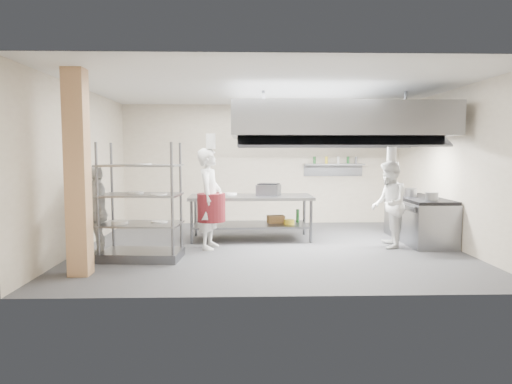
{
  "coord_description": "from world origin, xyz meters",
  "views": [
    {
      "loc": [
        -0.51,
        -8.58,
        1.81
      ],
      "look_at": [
        -0.25,
        0.2,
        1.04
      ],
      "focal_mm": 32.0,
      "sensor_mm": 36.0,
      "label": 1
    }
  ],
  "objects_px": {
    "cooking_range": "(419,221)",
    "chef_line": "(389,204)",
    "griddle": "(269,190)",
    "chef_head": "(210,199)",
    "chef_plating": "(96,212)",
    "pass_rack": "(141,201)",
    "stockpot": "(410,193)",
    "island": "(251,217)"
  },
  "relations": [
    {
      "from": "cooking_range",
      "to": "griddle",
      "type": "bearing_deg",
      "value": 173.46
    },
    {
      "from": "chef_plating",
      "to": "stockpot",
      "type": "distance_m",
      "value": 6.07
    },
    {
      "from": "chef_head",
      "to": "chef_plating",
      "type": "height_order",
      "value": "chef_head"
    },
    {
      "from": "pass_rack",
      "to": "cooking_range",
      "type": "distance_m",
      "value": 5.51
    },
    {
      "from": "cooking_range",
      "to": "stockpot",
      "type": "height_order",
      "value": "stockpot"
    },
    {
      "from": "island",
      "to": "chef_head",
      "type": "bearing_deg",
      "value": -131.71
    },
    {
      "from": "chef_head",
      "to": "chef_plating",
      "type": "xyz_separation_m",
      "value": [
        -1.88,
        -0.72,
        -0.14
      ]
    },
    {
      "from": "chef_head",
      "to": "chef_plating",
      "type": "relative_size",
      "value": 1.18
    },
    {
      "from": "chef_head",
      "to": "pass_rack",
      "type": "bearing_deg",
      "value": 138.21
    },
    {
      "from": "island",
      "to": "chef_line",
      "type": "relative_size",
      "value": 1.54
    },
    {
      "from": "chef_line",
      "to": "chef_plating",
      "type": "xyz_separation_m",
      "value": [
        -5.26,
        -0.72,
        -0.03
      ]
    },
    {
      "from": "griddle",
      "to": "stockpot",
      "type": "distance_m",
      "value": 2.89
    },
    {
      "from": "chef_head",
      "to": "chef_plating",
      "type": "bearing_deg",
      "value": 121.56
    },
    {
      "from": "chef_line",
      "to": "griddle",
      "type": "bearing_deg",
      "value": -100.56
    },
    {
      "from": "chef_plating",
      "to": "griddle",
      "type": "distance_m",
      "value": 3.46
    },
    {
      "from": "pass_rack",
      "to": "stockpot",
      "type": "relative_size",
      "value": 7.71
    },
    {
      "from": "island",
      "to": "chef_head",
      "type": "xyz_separation_m",
      "value": [
        -0.78,
        -0.91,
        0.48
      ]
    },
    {
      "from": "island",
      "to": "griddle",
      "type": "bearing_deg",
      "value": 3.66
    },
    {
      "from": "cooking_range",
      "to": "chef_line",
      "type": "height_order",
      "value": "chef_line"
    },
    {
      "from": "island",
      "to": "chef_head",
      "type": "height_order",
      "value": "chef_head"
    },
    {
      "from": "chef_plating",
      "to": "pass_rack",
      "type": "bearing_deg",
      "value": 54.76
    },
    {
      "from": "chef_plating",
      "to": "griddle",
      "type": "height_order",
      "value": "chef_plating"
    },
    {
      "from": "cooking_range",
      "to": "griddle",
      "type": "xyz_separation_m",
      "value": [
        -3.05,
        0.35,
        0.6
      ]
    },
    {
      "from": "chef_plating",
      "to": "griddle",
      "type": "xyz_separation_m",
      "value": [
        3.03,
        1.65,
        0.23
      ]
    },
    {
      "from": "cooking_range",
      "to": "chef_line",
      "type": "relative_size",
      "value": 1.22
    },
    {
      "from": "griddle",
      "to": "chef_head",
      "type": "bearing_deg",
      "value": -123.57
    },
    {
      "from": "chef_head",
      "to": "stockpot",
      "type": "bearing_deg",
      "value": -70.0
    },
    {
      "from": "pass_rack",
      "to": "chef_head",
      "type": "distance_m",
      "value": 1.38
    },
    {
      "from": "chef_plating",
      "to": "griddle",
      "type": "relative_size",
      "value": 3.46
    },
    {
      "from": "chef_line",
      "to": "griddle",
      "type": "distance_m",
      "value": 2.43
    },
    {
      "from": "chef_line",
      "to": "chef_plating",
      "type": "distance_m",
      "value": 5.31
    },
    {
      "from": "chef_head",
      "to": "griddle",
      "type": "height_order",
      "value": "chef_head"
    },
    {
      "from": "cooking_range",
      "to": "griddle",
      "type": "height_order",
      "value": "griddle"
    },
    {
      "from": "chef_line",
      "to": "island",
      "type": "bearing_deg",
      "value": -97.0
    },
    {
      "from": "chef_head",
      "to": "chef_line",
      "type": "height_order",
      "value": "chef_head"
    },
    {
      "from": "island",
      "to": "stockpot",
      "type": "bearing_deg",
      "value": -5.28
    },
    {
      "from": "island",
      "to": "chef_plating",
      "type": "xyz_separation_m",
      "value": [
        -2.66,
        -1.62,
        0.34
      ]
    },
    {
      "from": "griddle",
      "to": "chef_line",
      "type": "bearing_deg",
      "value": -5.51
    },
    {
      "from": "island",
      "to": "cooking_range",
      "type": "distance_m",
      "value": 3.43
    },
    {
      "from": "chef_line",
      "to": "stockpot",
      "type": "height_order",
      "value": "chef_line"
    },
    {
      "from": "island",
      "to": "pass_rack",
      "type": "height_order",
      "value": "pass_rack"
    },
    {
      "from": "pass_rack",
      "to": "chef_head",
      "type": "relative_size",
      "value": 1.05
    }
  ]
}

